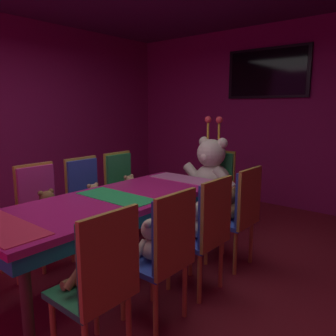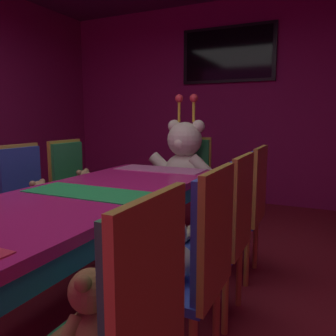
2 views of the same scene
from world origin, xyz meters
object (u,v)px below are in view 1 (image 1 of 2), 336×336
Objects in this scene: banquet_table at (116,206)px; chair_left_1 at (40,203)px; teddy_right_0 at (87,271)px; teddy_left_2 at (94,197)px; teddy_left_1 at (48,207)px; teddy_left_3 at (130,187)px; chair_right_3 at (241,208)px; chair_right_0 at (102,275)px; king_teddy_bear at (210,170)px; teddy_right_1 at (151,242)px; teddy_right_3 at (228,205)px; teddy_right_2 at (193,222)px; throne_chair at (217,181)px; chair_left_2 at (86,192)px; chair_right_1 at (167,246)px; chair_left_3 at (122,184)px; wall_tv at (267,73)px; chair_right_2 at (208,225)px.

banquet_table is 2.41× the size of chair_left_1.
teddy_left_2 is at bearing -39.40° from teddy_right_0.
teddy_left_1 reaches higher than teddy_left_3.
chair_right_3 is (0.81, 0.84, -0.06)m from banquet_table.
king_teddy_bear reaches higher than chair_right_0.
teddy_left_2 is at bearing 74.89° from chair_left_1.
teddy_right_1 is at bearing 83.84° from chair_right_3.
king_teddy_bear reaches higher than teddy_right_3.
teddy_right_1 is 1.02× the size of teddy_right_2.
chair_right_0 and throne_chair have the same top height.
chair_right_1 is (1.64, -0.55, 0.00)m from chair_left_2.
chair_right_0 is 1.67m from chair_right_3.
banquet_table is 2.41× the size of chair_left_3.
banquet_table is 0.74m from teddy_right_1.
chair_left_1 reaches higher than teddy_left_3.
throne_chair reaches higher than teddy_right_0.
chair_right_3 is at bearing -89.91° from chair_right_0.
banquet_table is 2.41× the size of throne_chair.
chair_left_3 reaches higher than teddy_right_2.
teddy_left_2 is at bearing -74.15° from chair_left_3.
teddy_left_3 is at bearing 0.94° from chair_right_3.
teddy_right_3 is at bearing 40.24° from teddy_left_1.
throne_chair is at bearing -67.53° from chair_right_1.
chair_right_3 is at bearing 34.79° from chair_left_1.
chair_left_2 is (-0.81, 0.27, -0.06)m from banquet_table.
wall_tv is at bearing 90.00° from banquet_table.
teddy_left_2 is 0.21× the size of wall_tv.
chair_right_2 is at bearing -98.03° from teddy_right_0.
wall_tv is (0.67, 3.39, 1.47)m from teddy_left_1.
chair_left_3 is 1.12m from king_teddy_bear.
teddy_right_0 is 0.30× the size of throne_chair.
banquet_table is 2.41× the size of chair_right_0.
chair_right_2 is at bearing -0.72° from teddy_left_2.
chair_left_1 is 1.71m from chair_right_0.
chair_left_1 reaches higher than teddy_right_1.
chair_left_1 is at bearing 18.06° from chair_right_2.
chair_left_1 is 1.11m from teddy_left_3.
wall_tv is at bearing -76.73° from teddy_right_2.
throne_chair is (0.81, 1.46, 0.00)m from chair_left_2.
chair_right_2 is at bearing -0.66° from chair_left_2.
chair_right_3 is (1.62, 0.58, 0.00)m from chair_left_2.
wall_tv reaches higher than chair_right_1.
chair_left_3 is at bearing -45.24° from chair_right_0.
chair_left_3 reaches higher than teddy_left_3.
king_teddy_bear is (0.81, 1.84, 0.17)m from chair_left_1.
wall_tv reaches higher than chair_right_3.
teddy_left_3 is (-0.01, 1.10, -0.01)m from teddy_left_1.
wall_tv is (0.00, 3.11, 1.40)m from banquet_table.
teddy_right_3 is at bearing 21.40° from chair_left_2.
chair_left_3 is at bearing 180.00° from teddy_left_3.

